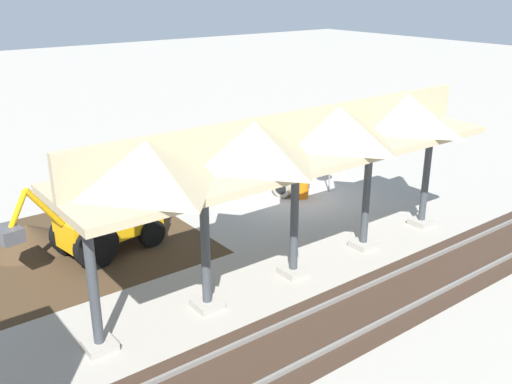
% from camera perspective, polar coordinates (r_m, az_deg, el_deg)
% --- Properties ---
extents(ground_plane, '(120.00, 120.00, 0.00)m').
position_cam_1_polar(ground_plane, '(23.03, 4.06, -0.35)').
color(ground_plane, '#9E998E').
extents(dirt_work_zone, '(8.06, 7.00, 0.01)m').
position_cam_1_polar(dirt_work_zone, '(19.51, -18.05, -5.34)').
color(dirt_work_zone, '#42301E').
rests_on(dirt_work_zone, ground).
extents(platform_canopy, '(13.21, 3.20, 4.90)m').
position_cam_1_polar(platform_canopy, '(15.50, 4.07, 5.42)').
color(platform_canopy, '#9E998E').
rests_on(platform_canopy, ground).
extents(rail_tracks, '(60.00, 2.58, 0.15)m').
position_cam_1_polar(rail_tracks, '(18.57, 19.63, -6.79)').
color(rail_tracks, slate).
rests_on(rail_tracks, ground).
extents(stop_sign, '(0.74, 0.24, 2.20)m').
position_cam_1_polar(stop_sign, '(23.06, 7.45, 3.71)').
color(stop_sign, gray).
rests_on(stop_sign, ground).
extents(backhoe, '(5.17, 2.14, 2.82)m').
position_cam_1_polar(backhoe, '(18.43, -14.83, -2.21)').
color(backhoe, orange).
rests_on(backhoe, ground).
extents(dirt_mound, '(5.70, 5.70, 1.53)m').
position_cam_1_polar(dirt_mound, '(20.10, -21.75, -5.06)').
color(dirt_mound, '#42301E').
rests_on(dirt_mound, ground).
extents(concrete_pipe, '(1.64, 1.15, 0.87)m').
position_cam_1_polar(concrete_pipe, '(23.15, 3.59, 0.91)').
color(concrete_pipe, '#9E9384').
rests_on(concrete_pipe, ground).
extents(traffic_barrel, '(0.56, 0.56, 0.90)m').
position_cam_1_polar(traffic_barrel, '(22.69, 4.59, 0.52)').
color(traffic_barrel, orange).
rests_on(traffic_barrel, ground).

